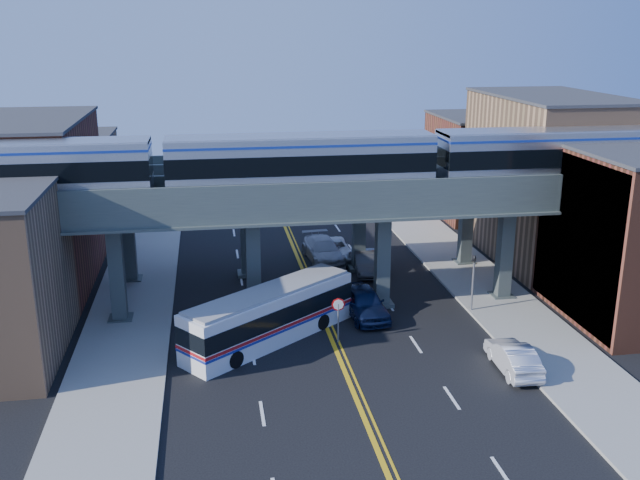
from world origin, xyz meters
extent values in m
plane|color=black|center=(0.00, 0.00, 0.00)|extent=(120.00, 120.00, 0.00)
cube|color=gray|center=(-11.50, 10.00, 0.08)|extent=(5.00, 70.00, 0.16)
cube|color=gray|center=(11.50, 10.00, 0.08)|extent=(5.00, 70.00, 0.16)
cube|color=brown|center=(-18.50, 16.00, 5.50)|extent=(8.00, 14.00, 11.00)
cube|color=#976F4E|center=(-18.50, 29.00, 4.00)|extent=(8.00, 10.00, 8.00)
cube|color=brown|center=(18.50, 4.00, 5.00)|extent=(8.00, 10.00, 10.00)
cube|color=#976F4E|center=(18.50, 16.00, 6.00)|extent=(8.00, 14.00, 12.00)
cube|color=brown|center=(18.50, 29.00, 4.50)|extent=(8.00, 10.00, 9.00)
cube|color=teal|center=(14.55, 4.00, 4.75)|extent=(0.10, 9.50, 9.50)
cube|color=#414B49|center=(-12.00, 8.00, 3.00)|extent=(0.85, 0.85, 6.00)
cube|color=#414B49|center=(-4.00, 8.00, 3.00)|extent=(0.85, 0.85, 6.00)
cube|color=#414B49|center=(4.00, 8.00, 3.00)|extent=(0.85, 0.85, 6.00)
cube|color=#414B49|center=(12.00, 8.00, 3.00)|extent=(0.85, 0.85, 6.00)
cube|color=#47514C|center=(0.00, 8.00, 6.70)|extent=(52.00, 3.60, 1.40)
cube|color=#414B49|center=(-12.00, 15.00, 3.00)|extent=(0.85, 0.85, 6.00)
cube|color=#414B49|center=(-4.00, 15.00, 3.00)|extent=(0.85, 0.85, 6.00)
cube|color=#414B49|center=(4.00, 15.00, 3.00)|extent=(0.85, 0.85, 6.00)
cube|color=#414B49|center=(12.00, 15.00, 3.00)|extent=(0.85, 0.85, 6.00)
cube|color=#47514C|center=(0.00, 15.00, 6.70)|extent=(52.00, 3.60, 1.40)
cube|color=black|center=(-12.42, 8.00, 7.53)|extent=(2.25, 2.25, 0.26)
cube|color=silver|center=(-17.38, 8.00, 9.29)|extent=(15.52, 2.96, 3.27)
cube|color=black|center=(-17.38, 8.00, 9.44)|extent=(15.54, 3.02, 1.12)
cube|color=black|center=(-6.03, 8.00, 7.53)|extent=(2.25, 2.25, 0.26)
cube|color=black|center=(3.91, 8.00, 7.53)|extent=(2.25, 2.25, 0.26)
cube|color=silver|center=(-1.06, 8.00, 9.29)|extent=(15.52, 2.96, 3.27)
cube|color=black|center=(-1.06, 8.00, 9.44)|extent=(15.54, 3.02, 1.12)
cube|color=black|center=(10.29, 8.00, 7.53)|extent=(2.25, 2.25, 0.26)
cube|color=black|center=(20.23, 8.00, 7.53)|extent=(2.25, 2.25, 0.26)
cube|color=silver|center=(15.26, 8.00, 9.29)|extent=(15.52, 2.96, 3.27)
cube|color=black|center=(15.26, 8.00, 9.44)|extent=(15.54, 3.02, 1.12)
cylinder|color=slate|center=(0.30, 3.00, 1.15)|extent=(0.09, 0.09, 2.30)
cylinder|color=red|center=(0.30, 3.00, 2.25)|extent=(0.76, 0.04, 0.76)
cylinder|color=slate|center=(9.20, 6.00, 1.60)|extent=(0.12, 0.12, 3.20)
imported|color=black|center=(9.20, 6.00, 3.65)|extent=(0.15, 0.18, 0.90)
cube|color=white|center=(-3.40, 3.86, 1.43)|extent=(10.17, 8.72, 2.86)
cube|color=black|center=(-3.40, 3.86, 1.80)|extent=(10.24, 8.79, 0.97)
cube|color=#B21419|center=(-3.40, 3.86, 1.15)|extent=(10.23, 8.78, 0.17)
cylinder|color=black|center=(-6.18, 1.67, 0.46)|extent=(2.27, 2.53, 0.92)
cylinder|color=black|center=(-0.96, 5.77, 0.46)|extent=(2.27, 2.53, 0.92)
imported|color=#0F1837|center=(2.52, 6.41, 0.90)|extent=(2.60, 5.45, 1.80)
imported|color=#333336|center=(4.39, 14.21, 0.77)|extent=(2.11, 4.79, 1.53)
imported|color=silver|center=(2.73, 17.89, 0.71)|extent=(2.44, 5.13, 1.41)
imported|color=#A6A5A9|center=(1.80, 17.32, 0.85)|extent=(2.83, 6.01, 1.70)
imported|color=silver|center=(8.50, -1.75, 0.74)|extent=(1.72, 4.54, 1.48)
camera|label=1|loc=(-6.43, -32.81, 16.89)|focal=40.00mm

